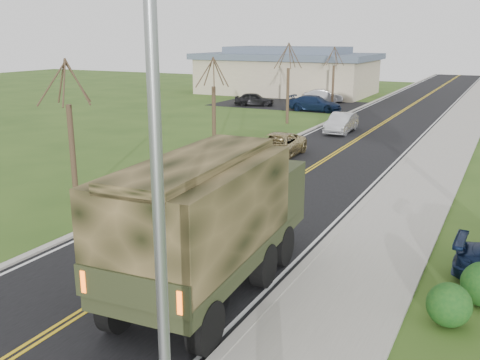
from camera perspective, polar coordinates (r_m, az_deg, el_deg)
The scene contains 16 objects.
road at distance 47.83m, azimuth 15.64°, elevation 6.25°, with size 8.00×120.00×0.01m, color black.
curb_right at distance 47.19m, azimuth 20.59°, elevation 5.80°, with size 0.30×120.00×0.12m, color #9E998E.
sidewalk_right at distance 47.04m, azimuth 22.71°, elevation 5.55°, with size 3.20×120.00×0.10m, color #9E998E.
curb_left at distance 48.81m, azimuth 10.85°, elevation 6.76°, with size 0.30×120.00×0.10m, color #9E998E.
street_light at distance 7.79m, azimuth -9.25°, elevation -3.87°, with size 1.65×0.22×8.00m.
bare_tree_a at distance 23.54m, azimuth -17.52°, elevation 3.87°, with size 1.93×2.26×6.08m.
bare_tree_b at distance 33.06m, azimuth -2.81°, elevation 7.36°, with size 1.83×2.14×5.73m.
bare_tree_c at distance 43.77m, azimuth 5.12°, elevation 9.63°, with size 2.04×2.39×6.42m.
bare_tree_d at distance 55.06m, azimuth 9.90°, elevation 10.35°, with size 1.88×2.20×5.91m.
commercial_building at distance 67.45m, azimuth 5.08°, elevation 11.47°, with size 25.50×21.50×5.65m.
military_truck at distance 14.44m, azimuth -3.16°, elevation -3.60°, with size 3.32×8.24×4.03m.
suv_champagne at distance 31.45m, azimuth 3.97°, elevation 3.65°, with size 2.31×5.00×1.39m, color tan.
sedan_silver at distance 40.28m, azimuth 10.75°, elevation 6.00°, with size 1.53×4.37×1.44m, color silver.
lot_car_dark at distance 55.03m, azimuth 1.53°, elevation 8.61°, with size 1.60×3.99×1.36m, color black.
lot_car_silver at distance 58.76m, azimuth 8.88°, elevation 8.86°, with size 1.46×4.20×1.38m, color #B3B3B8.
lot_car_navy at distance 51.61m, azimuth 8.01°, elevation 8.09°, with size 2.05×5.05×1.46m, color #101F3E.
Camera 1 is at (9.32, -6.40, 6.94)m, focal length 40.00 mm.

